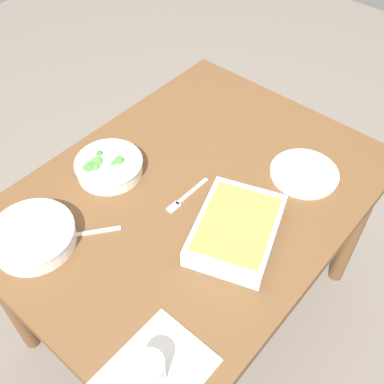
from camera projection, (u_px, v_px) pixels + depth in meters
ground_plane at (192, 306)px, 1.99m from camera, size 6.00×6.00×0.00m
dining_table at (192, 210)px, 1.51m from camera, size 1.20×0.90×0.74m
placemat at (151, 377)px, 1.06m from camera, size 0.28×0.20×0.00m
stew_bowl at (33, 236)px, 1.29m from camera, size 0.24×0.24×0.06m
broccoli_bowl at (109, 166)px, 1.47m from camera, size 0.22×0.22×0.07m
baking_dish at (236, 229)px, 1.30m from camera, size 0.36×0.31×0.06m
drink_cup at (150, 371)px, 1.03m from camera, size 0.07×0.07×0.08m
side_plate at (304, 173)px, 1.49m from camera, size 0.22×0.22×0.01m
spoon_by_stew at (81, 234)px, 1.33m from camera, size 0.15×0.12×0.01m
fork_on_table at (185, 197)px, 1.42m from camera, size 0.18×0.02×0.01m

